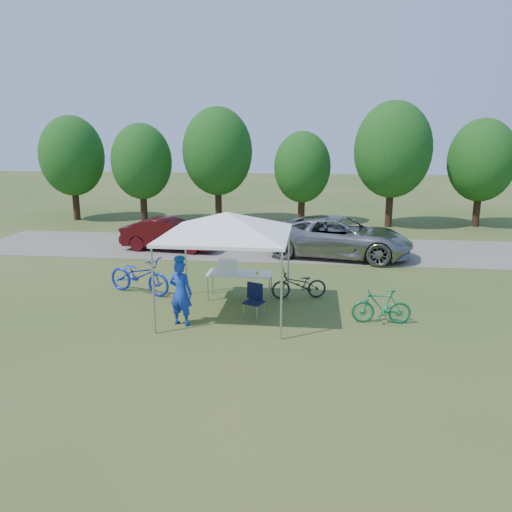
{
  "coord_description": "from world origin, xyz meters",
  "views": [
    {
      "loc": [
        2.19,
        -12.27,
        4.61
      ],
      "look_at": [
        0.51,
        2.0,
        1.12
      ],
      "focal_mm": 35.0,
      "sensor_mm": 36.0,
      "label": 1
    }
  ],
  "objects": [
    {
      "name": "bike_green",
      "position": [
        3.93,
        -0.17,
        0.44
      ],
      "size": [
        1.48,
        0.46,
        0.88
      ],
      "primitive_type": "imported",
      "rotation": [
        0.0,
        0.0,
        -1.54
      ],
      "color": "#197141",
      "rests_on": "ground"
    },
    {
      "name": "folding_chair",
      "position": [
        0.71,
        -0.06,
        0.52
      ],
      "size": [
        0.58,
        0.61,
        0.88
      ],
      "rotation": [
        0.0,
        0.0,
        -0.39
      ],
      "color": "black",
      "rests_on": "ground"
    },
    {
      "name": "sedan",
      "position": [
        -3.64,
        7.2,
        0.67
      ],
      "size": [
        4.09,
        1.83,
        1.3
      ],
      "primitive_type": "imported",
      "rotation": [
        0.0,
        0.0,
        1.45
      ],
      "color": "#480C10",
      "rests_on": "gravel_strip"
    },
    {
      "name": "cooler",
      "position": [
        -0.24,
        1.37,
        0.96
      ],
      "size": [
        0.52,
        0.35,
        0.38
      ],
      "color": "white",
      "rests_on": "folding_table"
    },
    {
      "name": "ice_cream_cup",
      "position": [
        0.61,
        1.32,
        0.8
      ],
      "size": [
        0.08,
        0.08,
        0.06
      ],
      "primitive_type": "cylinder",
      "color": "gold",
      "rests_on": "folding_table"
    },
    {
      "name": "bike_blue",
      "position": [
        -2.93,
        1.48,
        0.55
      ],
      "size": [
        2.24,
        1.38,
        1.11
      ],
      "primitive_type": "imported",
      "rotation": [
        0.0,
        0.0,
        1.24
      ],
      "color": "#152ABB",
      "rests_on": "ground"
    },
    {
      "name": "ground",
      "position": [
        0.0,
        0.0,
        0.0
      ],
      "size": [
        100.0,
        100.0,
        0.0
      ],
      "primitive_type": "plane",
      "color": "#2D5119",
      "rests_on": "ground"
    },
    {
      "name": "bike_dark",
      "position": [
        1.81,
        1.55,
        0.42
      ],
      "size": [
        1.68,
        0.92,
        0.84
      ],
      "primitive_type": "imported",
      "rotation": [
        0.0,
        0.0,
        -1.33
      ],
      "color": "black",
      "rests_on": "ground"
    },
    {
      "name": "cyclist",
      "position": [
        -1.03,
        -0.86,
        0.83
      ],
      "size": [
        0.68,
        0.53,
        1.66
      ],
      "primitive_type": "imported",
      "rotation": [
        0.0,
        0.0,
        2.9
      ],
      "color": "#1538B2",
      "rests_on": "ground"
    },
    {
      "name": "folding_table",
      "position": [
        0.11,
        1.37,
        0.72
      ],
      "size": [
        1.86,
        0.78,
        0.76
      ],
      "color": "white",
      "rests_on": "ground"
    },
    {
      "name": "treeline",
      "position": [
        -0.29,
        14.05,
        3.53
      ],
      "size": [
        24.89,
        4.28,
        6.3
      ],
      "color": "#382314",
      "rests_on": "ground"
    },
    {
      "name": "gravel_strip",
      "position": [
        0.0,
        8.0,
        0.01
      ],
      "size": [
        24.0,
        5.0,
        0.02
      ],
      "primitive_type": "cube",
      "color": "gray",
      "rests_on": "ground"
    },
    {
      "name": "minivan",
      "position": [
        3.15,
        6.85,
        0.79
      ],
      "size": [
        5.93,
        3.51,
        1.55
      ],
      "primitive_type": "imported",
      "rotation": [
        0.0,
        0.0,
        1.39
      ],
      "color": "#9F9E9A",
      "rests_on": "gravel_strip"
    },
    {
      "name": "canopy",
      "position": [
        0.0,
        0.0,
        2.65
      ],
      "size": [
        4.53,
        4.53,
        3.0
      ],
      "color": "#A5A5AA",
      "rests_on": "ground"
    }
  ]
}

